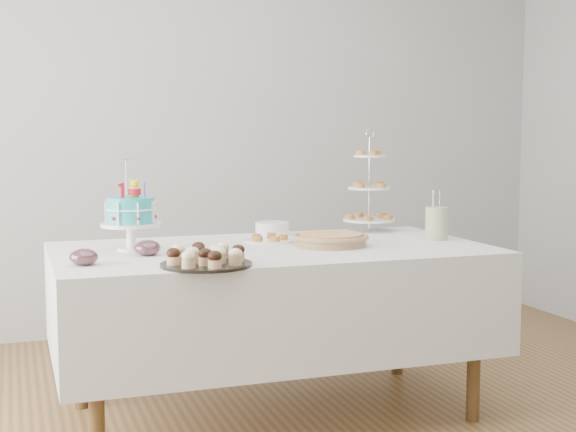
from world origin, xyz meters
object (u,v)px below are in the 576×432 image
object	(u,v)px
jam_bowl_a	(147,248)
tiered_stand	(369,189)
birthday_cake	(131,226)
plate_stack	(272,229)
table	(272,297)
utensil_pitcher	(436,222)
jam_bowl_b	(84,257)
pastry_plate	(269,239)
cupcake_tray	(206,256)
pie	(331,239)

from	to	relation	value
jam_bowl_a	tiered_stand	bearing A→B (deg)	20.50
birthday_cake	plate_stack	distance (m)	0.80
birthday_cake	plate_stack	size ratio (longest dim) A/B	2.37
table	utensil_pitcher	distance (m)	0.88
utensil_pitcher	tiered_stand	bearing A→B (deg)	97.40
birthday_cake	jam_bowl_b	distance (m)	0.40
table	pastry_plate	world-z (taller)	pastry_plate
birthday_cake	jam_bowl_a	bearing A→B (deg)	-82.88
tiered_stand	jam_bowl_a	distance (m)	1.33
cupcake_tray	utensil_pitcher	world-z (taller)	utensil_pitcher
pie	plate_stack	size ratio (longest dim) A/B	2.06
table	utensil_pitcher	bearing A→B (deg)	-0.96
jam_bowl_b	pastry_plate	bearing A→B (deg)	23.72
table	jam_bowl_a	world-z (taller)	jam_bowl_a
table	jam_bowl_b	distance (m)	0.91
tiered_stand	plate_stack	xyz separation A→B (m)	(-0.53, 0.00, -0.19)
pie	utensil_pitcher	bearing A→B (deg)	2.62
cupcake_tray	jam_bowl_b	distance (m)	0.48
tiered_stand	utensil_pitcher	xyz separation A→B (m)	(0.16, -0.41, -0.14)
cupcake_tray	pie	xyz separation A→B (m)	(0.66, 0.36, -0.01)
cupcake_tray	pastry_plate	size ratio (longest dim) A/B	1.52
table	pastry_plate	distance (m)	0.29
birthday_cake	jam_bowl_a	distance (m)	0.18
jam_bowl_b	pie	bearing A→B (deg)	9.45
plate_stack	jam_bowl_b	bearing A→B (deg)	-147.26
table	pastry_plate	bearing A→B (deg)	77.51
plate_stack	jam_bowl_a	size ratio (longest dim) A/B	1.50
cupcake_tray	jam_bowl_b	world-z (taller)	cupcake_tray
table	plate_stack	distance (m)	0.49
table	tiered_stand	distance (m)	0.89
plate_stack	pastry_plate	world-z (taller)	plate_stack
pastry_plate	jam_bowl_a	xyz separation A→B (m)	(-0.60, -0.22, 0.02)
pastry_plate	jam_bowl_a	distance (m)	0.64
birthday_cake	tiered_stand	distance (m)	1.31
tiered_stand	cupcake_tray	bearing A→B (deg)	-143.03
tiered_stand	pastry_plate	bearing A→B (deg)	-159.13
jam_bowl_a	utensil_pitcher	bearing A→B (deg)	1.87
tiered_stand	pastry_plate	size ratio (longest dim) A/B	2.27
birthday_cake	cupcake_tray	xyz separation A→B (m)	(0.22, -0.49, -0.07)
pie	plate_stack	bearing A→B (deg)	107.19
cupcake_tray	table	bearing A→B (deg)	44.94
cupcake_tray	plate_stack	size ratio (longest dim) A/B	2.11
jam_bowl_a	table	bearing A→B (deg)	5.95
pie	pastry_plate	world-z (taller)	pie
cupcake_tray	jam_bowl_a	bearing A→B (deg)	117.07
table	pie	world-z (taller)	pie
table	cupcake_tray	distance (m)	0.62
jam_bowl_b	table	bearing A→B (deg)	14.88
cupcake_tray	tiered_stand	distance (m)	1.33
pastry_plate	jam_bowl_b	size ratio (longest dim) A/B	2.11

